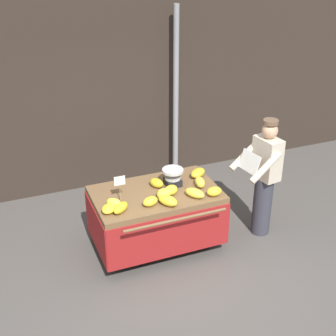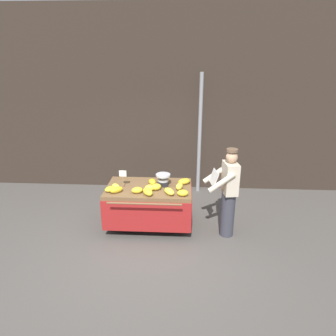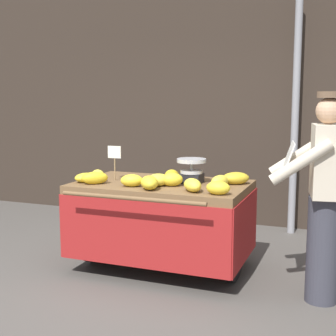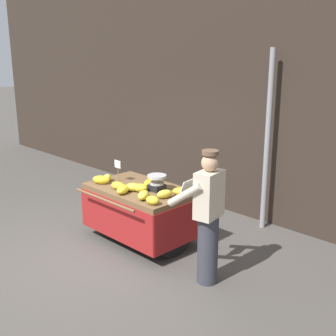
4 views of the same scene
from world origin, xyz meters
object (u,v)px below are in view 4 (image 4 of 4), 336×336
banana_bunch_5 (118,186)px  banana_bunch_4 (133,187)px  banana_bunch_2 (107,178)px  banana_bunch_11 (123,189)px  banana_bunch_7 (153,200)px  banana_bunch_9 (143,195)px  price_sign (118,166)px  banana_bunch_6 (102,180)px  banana_bunch_0 (100,179)px  street_pole (267,142)px  weighing_scale (157,183)px  banana_bunch_1 (149,183)px  banana_bunch_3 (165,194)px  banana_cart (140,203)px  banana_bunch_10 (182,191)px  vendor_person (207,217)px  banana_bunch_8 (141,188)px

banana_bunch_5 → banana_bunch_4: bearing=26.5°
banana_bunch_2 → banana_bunch_11: bearing=-17.2°
banana_bunch_4 → banana_bunch_7: (0.62, -0.18, -0.00)m
banana_bunch_9 → price_sign: bearing=163.2°
banana_bunch_6 → banana_bunch_4: bearing=11.3°
banana_bunch_0 → banana_bunch_9: banana_bunch_9 is taller
street_pole → weighing_scale: street_pole is taller
banana_bunch_1 → banana_bunch_7: banana_bunch_7 is taller
banana_bunch_0 → banana_bunch_2: (0.09, 0.08, 0.01)m
weighing_scale → banana_bunch_3: weighing_scale is taller
banana_cart → banana_bunch_4: bearing=-78.6°
street_pole → banana_bunch_6: bearing=-127.2°
banana_bunch_3 → banana_bunch_10: (0.09, 0.25, -0.00)m
street_pole → banana_bunch_11: 2.42m
weighing_scale → banana_cart: bearing=-161.8°
banana_bunch_5 → banana_bunch_11: size_ratio=0.74×
banana_bunch_4 → banana_bunch_5: 0.24m
banana_bunch_10 → banana_bunch_11: banana_bunch_11 is taller
banana_cart → banana_bunch_0: banana_bunch_0 is taller
banana_bunch_1 → banana_bunch_2: 0.72m
banana_bunch_1 → street_pole: bearing=59.9°
banana_bunch_10 → banana_bunch_11: bearing=-141.0°
banana_bunch_4 → banana_bunch_5: (-0.21, -0.11, -0.00)m
banana_bunch_9 → street_pole: bearing=73.7°
weighing_scale → banana_bunch_5: weighing_scale is taller
banana_bunch_4 → banana_bunch_0: bearing=-175.5°
price_sign → banana_bunch_4: 0.57m
banana_bunch_7 → banana_bunch_3: bearing=102.7°
price_sign → banana_bunch_11: (0.51, -0.32, -0.19)m
banana_bunch_0 → banana_bunch_9: 1.11m
banana_bunch_10 → banana_bunch_11: (-0.65, -0.53, 0.00)m
banana_bunch_0 → banana_bunch_10: 1.43m
banana_bunch_11 → vendor_person: bearing=5.2°
banana_bunch_3 → banana_cart: bearing=173.3°
street_pole → banana_bunch_2: 2.59m
banana_bunch_10 → street_pole: bearing=77.9°
street_pole → banana_bunch_9: (-0.61, -2.10, -0.53)m
banana_bunch_11 → vendor_person: vendor_person is taller
banana_bunch_9 → weighing_scale: bearing=109.7°
weighing_scale → banana_bunch_9: (0.14, -0.39, -0.06)m
banana_bunch_7 → banana_bunch_5: bearing=174.8°
price_sign → banana_bunch_4: (0.52, -0.14, -0.19)m
street_pole → banana_bunch_11: bearing=-115.1°
price_sign → street_pole: bearing=50.4°
banana_bunch_3 → banana_bunch_8: 0.44m
banana_bunch_3 → banana_bunch_4: 0.57m
price_sign → banana_bunch_10: 1.20m
banana_bunch_6 → banana_bunch_10: banana_bunch_6 is taller
banana_bunch_2 → banana_bunch_9: 1.03m
street_pole → banana_bunch_1: 2.00m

